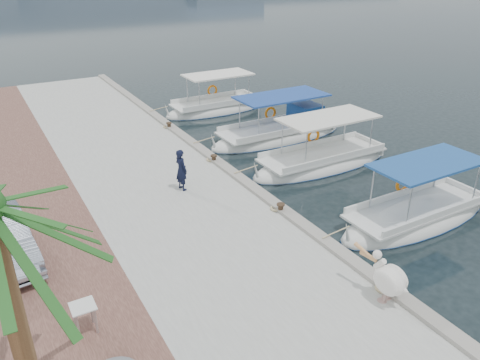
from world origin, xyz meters
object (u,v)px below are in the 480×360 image
Objects in this scene: fishing_caique_e at (216,109)px; fisherman at (181,170)px; fishing_caique_b at (415,218)px; fishing_caique_d at (279,135)px; pelican at (388,278)px; parked_car at (0,238)px; fishing_caique_c at (322,163)px.

fisherman is (-6.40, -9.63, 1.17)m from fishing_caique_e.
fisherman is at bearing 139.42° from fishing_caique_b.
pelican is (-5.10, -12.24, 0.97)m from fishing_caique_d.
fishing_caique_b is 0.87× the size of fishing_caique_d.
fishing_caique_e is 16.93m from parked_car.
fishing_caique_e reaches higher than pelican.
fishing_caique_c is 9.64m from fishing_caique_e.
fishing_caique_e reaches higher than fisherman.
parked_car is (-12.67, 3.93, 1.06)m from fishing_caique_b.
fishing_caique_b and fishing_caique_e have the same top height.
fishing_caique_b is at bearing -142.21° from fisherman.
parked_car is at bearing 162.76° from fishing_caique_b.
parked_car is at bearing -157.82° from fishing_caique_d.
pelican is at bearing -45.43° from parked_car.
fishing_caique_e is at bearing -45.23° from fisherman.
fishing_caique_b is 8.53m from fisherman.
pelican is at bearing -103.92° from fishing_caique_e.
fisherman is (-1.93, 8.38, 0.14)m from pelican.
fishing_caique_b is 5.50m from fishing_caique_c.
fishing_caique_d is at bearing -83.74° from fishing_caique_e.
fishing_caique_e is 4.12× the size of fisherman.
fishing_caique_d is at bearing 85.03° from fishing_caique_c.
pelican is (-4.49, -2.89, 1.03)m from fishing_caique_b.
fisherman is (-6.42, 5.50, 1.17)m from fishing_caique_b.
pelican is at bearing -119.62° from fishing_caique_c.
fishing_caique_c is 13.09m from parked_car.
fishing_caique_b is at bearing -89.93° from fishing_caique_e.
fishing_caique_c is at bearing -88.23° from fishing_caique_e.
fishing_caique_c is 4.50× the size of fisherman.
fishing_caique_b is at bearing -93.76° from fishing_caique_d.
fishing_caique_c is 1.73× the size of parked_car.
fishing_caique_b is 9.37m from fishing_caique_d.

